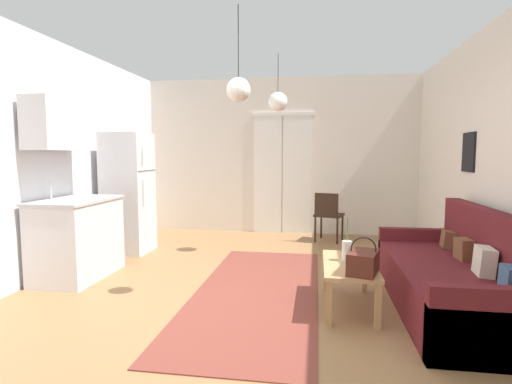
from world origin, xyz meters
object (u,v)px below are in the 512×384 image
(coffee_table, at_px, (349,269))
(pendant_lamp_far, at_px, (278,102))
(pendant_lamp_near, at_px, (238,90))
(refrigerator, at_px, (128,193))
(accent_chair, at_px, (328,213))
(bamboo_vase, at_px, (347,251))
(couch, at_px, (457,280))
(handbag, at_px, (363,262))

(coffee_table, distance_m, pendant_lamp_far, 2.64)
(pendant_lamp_near, xyz_separation_m, pendant_lamp_far, (0.18, 1.81, 0.12))
(coffee_table, height_order, refrigerator, refrigerator)
(accent_chair, xyz_separation_m, pendant_lamp_far, (-0.73, -0.99, 1.66))
(coffee_table, height_order, pendant_lamp_far, pendant_lamp_far)
(refrigerator, bearing_deg, bamboo_vase, -28.14)
(pendant_lamp_near, bearing_deg, pendant_lamp_far, 84.17)
(couch, bearing_deg, handbag, -156.97)
(pendant_lamp_far, bearing_deg, couch, -43.23)
(bamboo_vase, bearing_deg, pendant_lamp_far, 115.95)
(pendant_lamp_far, bearing_deg, bamboo_vase, -64.05)
(accent_chair, distance_m, pendant_lamp_near, 3.32)
(handbag, bearing_deg, coffee_table, 106.15)
(handbag, height_order, refrigerator, refrigerator)
(accent_chair, relative_size, pendant_lamp_near, 0.93)
(bamboo_vase, xyz_separation_m, pendant_lamp_far, (-0.82, 1.69, 1.61))
(couch, distance_m, pendant_lamp_near, 2.64)
(couch, relative_size, handbag, 5.62)
(bamboo_vase, height_order, refrigerator, refrigerator)
(bamboo_vase, height_order, pendant_lamp_far, pendant_lamp_far)
(accent_chair, xyz_separation_m, pendant_lamp_near, (-0.91, -2.80, 1.54))
(coffee_table, xyz_separation_m, pendant_lamp_far, (-0.84, 1.77, 1.76))
(couch, distance_m, coffee_table, 0.97)
(couch, relative_size, coffee_table, 2.26)
(couch, distance_m, handbag, 0.98)
(coffee_table, relative_size, handbag, 2.49)
(bamboo_vase, bearing_deg, refrigerator, 151.86)
(refrigerator, relative_size, accent_chair, 2.14)
(pendant_lamp_near, bearing_deg, refrigerator, 139.05)
(couch, relative_size, bamboo_vase, 5.27)
(couch, height_order, handbag, couch)
(bamboo_vase, height_order, pendant_lamp_near, pendant_lamp_near)
(handbag, xyz_separation_m, refrigerator, (-3.07, 1.96, 0.34))
(bamboo_vase, xyz_separation_m, refrigerator, (-2.97, 1.59, 0.34))
(handbag, bearing_deg, couch, 23.03)
(refrigerator, distance_m, accent_chair, 3.10)
(coffee_table, bearing_deg, pendant_lamp_near, -178.01)
(coffee_table, relative_size, bamboo_vase, 2.33)
(refrigerator, relative_size, pendant_lamp_far, 2.24)
(couch, height_order, refrigerator, refrigerator)
(bamboo_vase, xyz_separation_m, handbag, (0.11, -0.38, 0.00))
(handbag, height_order, pendant_lamp_far, pendant_lamp_far)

